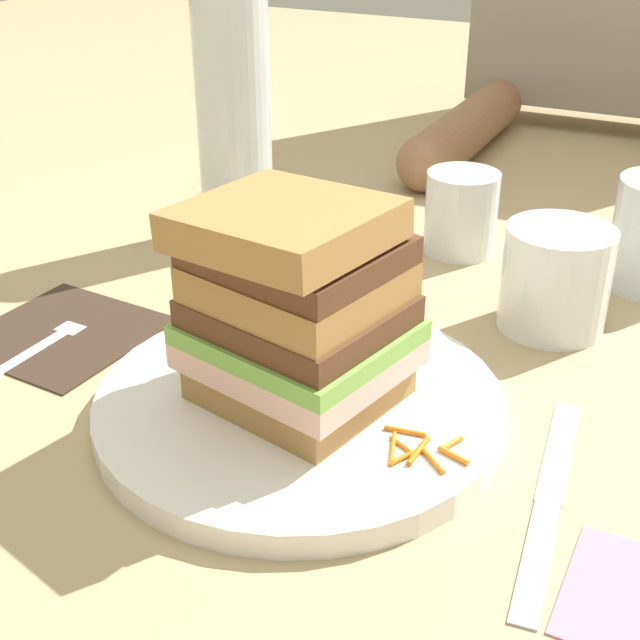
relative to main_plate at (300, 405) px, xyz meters
name	(u,v)px	position (x,y,z in m)	size (l,w,h in m)	color
ground_plane	(304,427)	(0.01, -0.01, -0.01)	(3.00, 3.00, 0.00)	tan
main_plate	(300,405)	(0.00, 0.00, 0.00)	(0.26, 0.26, 0.02)	white
sandwich	(297,306)	(0.00, 0.00, 0.07)	(0.15, 0.13, 0.13)	#A87A42
carrot_shred_0	(217,338)	(-0.09, 0.04, 0.01)	(0.00, 0.00, 0.03)	orange
carrot_shred_1	(217,350)	(-0.08, 0.02, 0.01)	(0.00, 0.00, 0.02)	orange
carrot_shred_2	(215,345)	(-0.08, 0.03, 0.01)	(0.00, 0.00, 0.03)	orange
carrot_shred_3	(204,354)	(-0.08, 0.01, 0.01)	(0.00, 0.00, 0.02)	orange
carrot_shred_4	(183,343)	(-0.10, 0.02, 0.01)	(0.00, 0.00, 0.03)	orange
carrot_shred_5	(201,333)	(-0.10, 0.04, 0.01)	(0.00, 0.00, 0.03)	orange
carrot_shred_6	(208,339)	(-0.09, 0.03, 0.01)	(0.00, 0.00, 0.03)	orange
carrot_shred_7	(196,343)	(-0.10, 0.02, 0.01)	(0.00, 0.00, 0.03)	orange
carrot_shred_8	(431,459)	(0.10, -0.03, 0.01)	(0.00, 0.00, 0.03)	orange
carrot_shred_9	(393,449)	(0.08, -0.03, 0.01)	(0.00, 0.00, 0.03)	orange
carrot_shred_10	(450,446)	(0.11, -0.01, 0.01)	(0.00, 0.00, 0.02)	orange
carrot_shred_11	(406,456)	(0.09, -0.03, 0.01)	(0.00, 0.00, 0.02)	orange
carrot_shred_12	(401,445)	(0.08, -0.02, 0.01)	(0.00, 0.00, 0.02)	orange
carrot_shred_13	(404,433)	(0.08, -0.01, 0.01)	(0.00, 0.00, 0.03)	orange
carrot_shred_14	(454,455)	(0.11, -0.02, 0.01)	(0.00, 0.00, 0.02)	orange
carrot_shred_15	(418,451)	(0.09, -0.02, 0.01)	(0.00, 0.00, 0.03)	orange
napkin_dark	(63,333)	(-0.21, 0.02, -0.01)	(0.13, 0.13, 0.00)	#38281E
fork	(41,342)	(-0.21, 0.00, 0.00)	(0.02, 0.17, 0.00)	silver
knife	(548,503)	(0.17, -0.02, -0.01)	(0.04, 0.20, 0.00)	silver
juice_glass	(555,285)	(0.12, 0.20, 0.03)	(0.08, 0.08, 0.08)	white
water_bottle	(233,101)	(-0.19, 0.25, 0.12)	(0.07, 0.07, 0.29)	silver
empty_tumbler_0	(463,213)	(0.01, 0.30, 0.03)	(0.07, 0.07, 0.07)	silver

